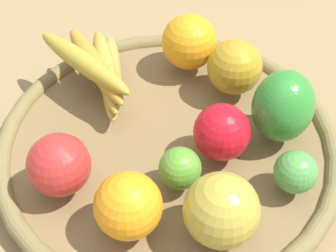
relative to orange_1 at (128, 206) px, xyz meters
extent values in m
plane|color=olive|center=(-0.10, 0.09, -0.07)|extent=(2.40, 2.40, 0.00)
cylinder|color=brown|center=(-0.10, 0.09, -0.06)|extent=(0.42, 0.42, 0.02)
torus|color=olive|center=(-0.10, 0.09, -0.05)|extent=(0.43, 0.43, 0.02)
sphere|color=orange|center=(0.00, 0.00, 0.00)|extent=(0.08, 0.08, 0.07)
sphere|color=red|center=(-0.05, 0.14, 0.00)|extent=(0.09, 0.09, 0.07)
ellipsoid|color=#B98D3C|center=(-0.22, 0.06, -0.02)|extent=(0.17, 0.08, 0.03)
ellipsoid|color=#AD9235|center=(-0.22, 0.06, -0.01)|extent=(0.17, 0.06, 0.03)
ellipsoid|color=#BB842A|center=(-0.22, 0.04, 0.00)|extent=(0.17, 0.04, 0.03)
ellipsoid|color=#B4952F|center=(-0.22, 0.03, 0.01)|extent=(0.17, 0.09, 0.03)
sphere|color=#B0871F|center=(-0.14, 0.21, 0.00)|extent=(0.07, 0.07, 0.07)
ellipsoid|color=#30862F|center=(-0.05, 0.22, 0.01)|extent=(0.11, 0.11, 0.09)
sphere|color=#B09B36|center=(0.05, 0.08, 0.00)|extent=(0.08, 0.08, 0.08)
sphere|color=orange|center=(-0.21, 0.17, 0.00)|extent=(0.09, 0.09, 0.08)
sphere|color=red|center=(-0.08, -0.05, 0.00)|extent=(0.08, 0.08, 0.07)
sphere|color=#54942E|center=(-0.03, 0.07, -0.01)|extent=(0.06, 0.06, 0.05)
sphere|color=#4D9843|center=(0.03, 0.19, -0.01)|extent=(0.06, 0.06, 0.05)
camera|label=1|loc=(0.29, -0.09, 0.43)|focal=54.90mm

